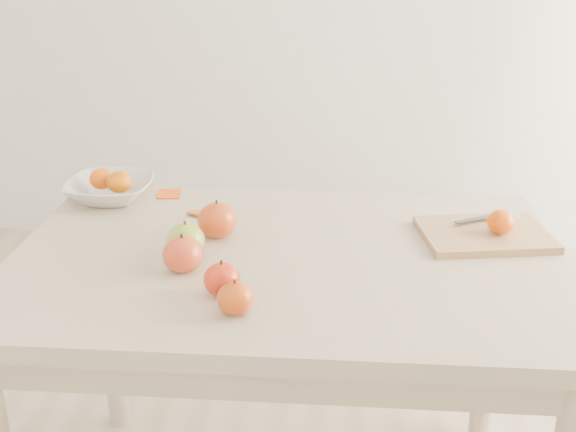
{
  "coord_description": "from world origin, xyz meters",
  "views": [
    {
      "loc": [
        0.11,
        -1.42,
        1.43
      ],
      "look_at": [
        0.0,
        0.05,
        0.82
      ],
      "focal_mm": 45.0,
      "sensor_mm": 36.0,
      "label": 1
    }
  ],
  "objects": [
    {
      "name": "apple_red_e",
      "position": [
        -0.07,
        -0.26,
        0.78
      ],
      "size": [
        0.07,
        0.07,
        0.06
      ],
      "primitive_type": "ellipsoid",
      "color": "#921002",
      "rests_on": "table"
    },
    {
      "name": "bowl_tangerine_near",
      "position": [
        -0.51,
        0.31,
        0.8
      ],
      "size": [
        0.06,
        0.06,
        0.05
      ],
      "primitive_type": "ellipsoid",
      "color": "#E96108",
      "rests_on": "fruit_bowl"
    },
    {
      "name": "orange_peel_a",
      "position": [
        -0.34,
        0.33,
        0.75
      ],
      "size": [
        0.06,
        0.05,
        0.01
      ],
      "primitive_type": "cube",
      "rotation": [
        0.21,
        0.0,
        0.07
      ],
      "color": "#ED5410",
      "rests_on": "table"
    },
    {
      "name": "table",
      "position": [
        0.0,
        0.0,
        0.65
      ],
      "size": [
        1.2,
        0.8,
        0.75
      ],
      "color": "beige",
      "rests_on": "ground"
    },
    {
      "name": "board_tangerine",
      "position": [
        0.48,
        0.11,
        0.8
      ],
      "size": [
        0.06,
        0.06,
        0.05
      ],
      "primitive_type": "ellipsoid",
      "color": "#E25607",
      "rests_on": "cutting_board"
    },
    {
      "name": "apple_red_b",
      "position": [
        -0.21,
        -0.1,
        0.79
      ],
      "size": [
        0.08,
        0.08,
        0.07
      ],
      "primitive_type": "ellipsoid",
      "color": "#A2050A",
      "rests_on": "table"
    },
    {
      "name": "orange_peel_b",
      "position": [
        -0.24,
        0.21,
        0.75
      ],
      "size": [
        0.05,
        0.05,
        0.01
      ],
      "primitive_type": "cube",
      "rotation": [
        -0.14,
        0.0,
        -0.39
      ],
      "color": "#CF5C0E",
      "rests_on": "table"
    },
    {
      "name": "paring_knife",
      "position": [
        0.49,
        0.19,
        0.78
      ],
      "size": [
        0.16,
        0.08,
        0.01
      ],
      "color": "silver",
      "rests_on": "cutting_board"
    },
    {
      "name": "fruit_bowl",
      "position": [
        -0.48,
        0.3,
        0.78
      ],
      "size": [
        0.22,
        0.22,
        0.05
      ],
      "primitive_type": "imported",
      "color": "silver",
      "rests_on": "table"
    },
    {
      "name": "apple_red_c",
      "position": [
        -0.11,
        -0.19,
        0.78
      ],
      "size": [
        0.07,
        0.07,
        0.07
      ],
      "primitive_type": "ellipsoid",
      "color": "#A2020F",
      "rests_on": "table"
    },
    {
      "name": "bowl_tangerine_far",
      "position": [
        -0.45,
        0.28,
        0.8
      ],
      "size": [
        0.06,
        0.06,
        0.06
      ],
      "primitive_type": "ellipsoid",
      "color": "#C85E07",
      "rests_on": "fruit_bowl"
    },
    {
      "name": "cutting_board",
      "position": [
        0.45,
        0.12,
        0.76
      ],
      "size": [
        0.31,
        0.25,
        0.02
      ],
      "primitive_type": "cube",
      "rotation": [
        0.0,
        0.0,
        0.17
      ],
      "color": "tan",
      "rests_on": "table"
    },
    {
      "name": "apple_green",
      "position": [
        -0.22,
        -0.02,
        0.79
      ],
      "size": [
        0.08,
        0.08,
        0.07
      ],
      "primitive_type": "ellipsoid",
      "color": "#669019",
      "rests_on": "table"
    },
    {
      "name": "apple_red_a",
      "position": [
        -0.16,
        0.08,
        0.79
      ],
      "size": [
        0.09,
        0.09,
        0.08
      ],
      "primitive_type": "ellipsoid",
      "color": "#9F1908",
      "rests_on": "table"
    }
  ]
}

